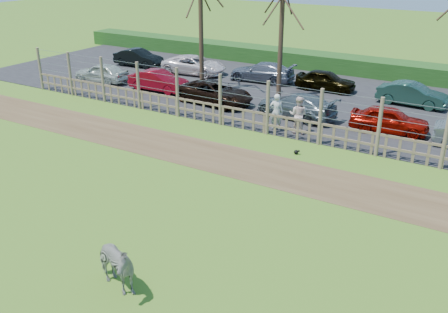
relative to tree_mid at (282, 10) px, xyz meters
The scene contains 20 objects.
ground 14.49m from the tree_mid, 81.57° to the right, with size 120.00×120.00×0.00m, color #679F2C.
dirt_strip 10.42m from the tree_mid, 77.47° to the right, with size 34.00×2.80×0.01m, color brown.
asphalt 5.34m from the tree_mid, 26.57° to the left, with size 44.00×13.00×0.04m, color #232326.
hedge 9.31m from the tree_mid, 75.96° to the left, with size 46.00×2.00×1.10m, color #1E4716.
fence 7.12m from the tree_mid, 70.02° to the right, with size 30.16×0.16×2.50m.
tree_mid is the anchor object (origin of this frame).
zebra 18.40m from the tree_mid, 78.07° to the right, with size 0.75×1.65×1.40m, color gray.
visitor_a 6.60m from the tree_mid, 66.16° to the right, with size 0.63×0.41×1.72m, color silver.
visitor_b 6.93m from the tree_mid, 56.11° to the right, with size 0.84×0.65×1.72m, color beige.
crow 9.44m from the tree_mid, 59.58° to the right, with size 0.25×0.19×0.20m.
car_0 12.09m from the tree_mid, 167.32° to the right, with size 1.42×3.52×1.20m, color beige.
car_1 8.26m from the tree_mid, 161.30° to the right, with size 1.27×3.64×1.20m, color maroon.
car_2 5.63m from the tree_mid, 132.40° to the right, with size 1.99×4.32×1.20m, color black.
car_3 5.47m from the tree_mid, 50.57° to the right, with size 1.68×4.13×1.20m, color #525E64.
car_4 8.32m from the tree_mid, 20.14° to the right, with size 1.42×3.52×1.20m, color #940B03.
car_7 12.83m from the tree_mid, 169.86° to the left, with size 1.27×3.64×1.20m, color black.
car_8 8.73m from the tree_mid, 162.45° to the left, with size 1.99×4.32×1.20m, color silver.
car_9 5.67m from the tree_mid, 131.43° to the left, with size 1.68×4.13×1.20m, color slate.
car_10 5.39m from the tree_mid, 59.61° to the left, with size 1.42×3.52×1.20m, color black.
car_11 8.31m from the tree_mid, 19.75° to the left, with size 1.27×3.64×1.20m, color #1F4236.
Camera 1 is at (9.36, -11.46, 8.02)m, focal length 40.00 mm.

